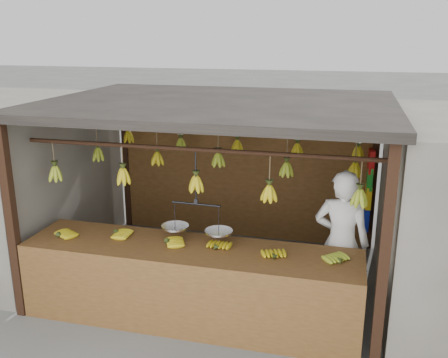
# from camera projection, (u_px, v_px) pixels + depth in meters

# --- Properties ---
(ground) EXTENTS (80.00, 80.00, 0.00)m
(ground) POSITION_uv_depth(u_px,v_px,m) (219.00, 276.00, 6.84)
(ground) COLOR #5B5B57
(stall) EXTENTS (4.30, 3.30, 2.40)m
(stall) POSITION_uv_depth(u_px,v_px,m) (225.00, 130.00, 6.59)
(stall) COLOR black
(stall) RESTS_ON ground
(counter) EXTENTS (3.81, 0.87, 0.96)m
(counter) POSITION_uv_depth(u_px,v_px,m) (187.00, 268.00, 5.50)
(counter) COLOR brown
(counter) RESTS_ON ground
(hanging_bananas) EXTENTS (3.62, 2.21, 0.37)m
(hanging_bananas) POSITION_uv_depth(u_px,v_px,m) (219.00, 162.00, 6.39)
(hanging_bananas) COLOR #92A523
(hanging_bananas) RESTS_ON ground
(balance_scale) EXTENTS (0.82, 0.32, 0.93)m
(balance_scale) POSITION_uv_depth(u_px,v_px,m) (197.00, 225.00, 5.59)
(balance_scale) COLOR black
(balance_scale) RESTS_ON ground
(vendor) EXTENTS (0.69, 0.50, 1.75)m
(vendor) POSITION_uv_depth(u_px,v_px,m) (341.00, 243.00, 5.75)
(vendor) COLOR white
(vendor) RESTS_ON ground
(bag_bundles) EXTENTS (0.08, 0.26, 1.23)m
(bag_bundles) POSITION_uv_depth(u_px,v_px,m) (369.00, 189.00, 7.36)
(bag_bundles) COLOR red
(bag_bundles) RESTS_ON ground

